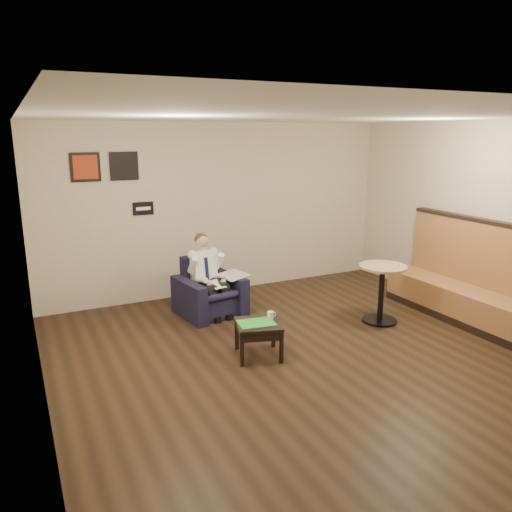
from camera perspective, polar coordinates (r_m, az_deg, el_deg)
name	(u,v)px	position (r m, az deg, el deg)	size (l,w,h in m)	color
ground	(319,358)	(6.15, 7.19, -11.53)	(6.00, 6.00, 0.00)	black
wall_back	(221,209)	(8.31, -4.00, 5.36)	(6.00, 0.02, 2.80)	beige
wall_left	(35,278)	(4.76, -23.98, -2.28)	(0.02, 6.00, 2.80)	beige
wall_right	(503,224)	(7.75, 26.40, 3.33)	(0.02, 6.00, 2.80)	beige
ceiling	(327,116)	(5.56, 8.09, 15.53)	(6.00, 6.00, 0.02)	white
seating_sign	(143,208)	(7.88, -12.78, 5.32)	(0.32, 0.02, 0.20)	black
art_print_left	(85,167)	(7.67, -18.92, 9.58)	(0.42, 0.03, 0.42)	#A33414
art_print_right	(124,166)	(7.76, -14.85, 9.91)	(0.42, 0.03, 0.42)	black
armchair	(210,287)	(7.40, -5.32, -3.57)	(0.86, 0.86, 0.83)	black
seated_man	(213,279)	(7.26, -4.92, -2.63)	(0.54, 0.81, 1.14)	white
lap_papers	(216,284)	(7.21, -4.55, -3.24)	(0.19, 0.27, 0.01)	white
newspaper	(233,275)	(7.45, -2.67, -2.19)	(0.36, 0.45, 0.01)	silver
side_table	(258,339)	(6.08, 0.26, -9.50)	(0.52, 0.52, 0.43)	black
green_folder	(256,323)	(5.98, 0.03, -7.67)	(0.43, 0.30, 0.01)	green
coffee_mug	(270,315)	(6.12, 1.67, -6.76)	(0.08, 0.08, 0.09)	white
smartphone	(260,318)	(6.15, 0.46, -7.06)	(0.13, 0.07, 0.01)	black
banquette	(474,274)	(7.61, 23.69, -1.90)	(0.66, 2.78, 1.42)	brown
cafe_table	(381,294)	(7.29, 14.11, -4.22)	(0.67, 0.67, 0.83)	tan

